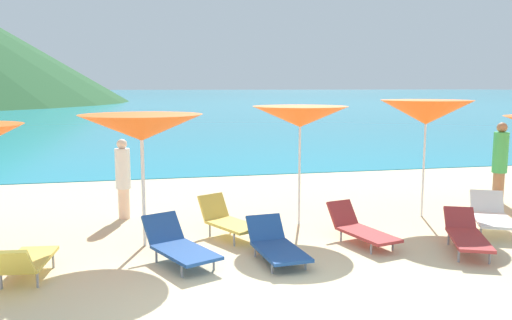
# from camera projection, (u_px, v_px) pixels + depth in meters

# --- Properties ---
(ground_plane) EXTENTS (50.00, 100.00, 0.30)m
(ground_plane) POSITION_uv_depth(u_px,v_px,m) (190.00, 182.00, 15.63)
(ground_plane) COLOR beige
(ocean_water) EXTENTS (650.00, 440.00, 0.02)m
(ocean_water) POSITION_uv_depth(u_px,v_px,m) (141.00, 93.00, 228.02)
(ocean_water) COLOR teal
(ocean_water) RESTS_ON ground_plane
(umbrella_2) EXTENTS (2.17, 2.17, 2.23)m
(umbrella_2) POSITION_uv_depth(u_px,v_px,m) (141.00, 128.00, 8.64)
(umbrella_2) COLOR silver
(umbrella_2) RESTS_ON ground_plane
(umbrella_3) EXTENTS (1.96, 1.96, 2.32)m
(umbrella_3) POSITION_uv_depth(u_px,v_px,m) (300.00, 117.00, 10.01)
(umbrella_3) COLOR silver
(umbrella_3) RESTS_ON ground_plane
(umbrella_4) EXTENTS (1.95, 1.95, 2.42)m
(umbrella_4) POSITION_uv_depth(u_px,v_px,m) (426.00, 112.00, 10.63)
(umbrella_4) COLOR silver
(umbrella_4) RESTS_ON ground_plane
(lounge_chair_0) EXTENTS (1.13, 1.73, 0.57)m
(lounge_chair_0) POSITION_uv_depth(u_px,v_px,m) (466.00, 234.00, 8.59)
(lounge_chair_0) COLOR #A53333
(lounge_chair_0) RESTS_ON ground_plane
(lounge_chair_2) EXTENTS (0.70, 1.49, 0.66)m
(lounge_chair_2) POSITION_uv_depth(u_px,v_px,m) (24.00, 261.00, 7.21)
(lounge_chair_2) COLOR #D8BF4C
(lounge_chair_2) RESTS_ON ground_plane
(lounge_chair_4) EXTENTS (1.17, 1.61, 0.66)m
(lounge_chair_4) POSITION_uv_depth(u_px,v_px,m) (179.00, 245.00, 7.99)
(lounge_chair_4) COLOR #1E478C
(lounge_chair_4) RESTS_ON ground_plane
(lounge_chair_5) EXTENTS (1.16, 1.52, 0.68)m
(lounge_chair_5) POSITION_uv_depth(u_px,v_px,m) (491.00, 215.00, 9.72)
(lounge_chair_5) COLOR white
(lounge_chair_5) RESTS_ON ground_plane
(lounge_chair_6) EXTENTS (0.74, 1.49, 0.58)m
(lounge_chair_6) POSITION_uv_depth(u_px,v_px,m) (276.00, 245.00, 8.14)
(lounge_chair_6) COLOR #1E478C
(lounge_chair_6) RESTS_ON ground_plane
(lounge_chair_7) EXTENTS (0.86, 1.56, 0.63)m
(lounge_chair_7) POSITION_uv_depth(u_px,v_px,m) (360.00, 228.00, 9.01)
(lounge_chair_7) COLOR #A53333
(lounge_chair_7) RESTS_ON ground_plane
(lounge_chair_9) EXTENTS (1.07, 1.41, 0.71)m
(lounge_chair_9) POSITION_uv_depth(u_px,v_px,m) (228.00, 220.00, 9.37)
(lounge_chair_9) COLOR #D8BF4C
(lounge_chair_9) RESTS_ON ground_plane
(beachgoer_1) EXTENTS (0.30, 0.30, 1.64)m
(beachgoer_1) POSITION_uv_depth(u_px,v_px,m) (123.00, 177.00, 10.63)
(beachgoer_1) COLOR beige
(beachgoer_1) RESTS_ON ground_plane
(beachgoer_3) EXTENTS (0.33, 0.33, 1.88)m
(beachgoer_3) POSITION_uv_depth(u_px,v_px,m) (500.00, 160.00, 12.03)
(beachgoer_3) COLOR #A3704C
(beachgoer_3) RESTS_ON ground_plane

